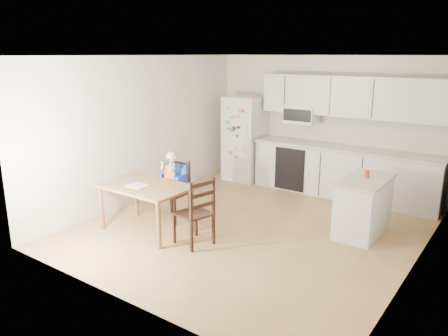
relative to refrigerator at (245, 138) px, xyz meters
name	(u,v)px	position (x,y,z in m)	size (l,w,h in m)	color
room	(271,141)	(1.55, -1.67, 0.40)	(4.52, 5.01, 2.51)	#9C6C43
refrigerator	(245,138)	(0.00, 0.00, 0.00)	(0.72, 0.70, 1.70)	silver
kitchen_run	(344,149)	(2.05, 0.09, 0.03)	(3.37, 0.62, 2.15)	silver
kitchen_island	(364,206)	(2.94, -1.39, -0.44)	(0.58, 1.11, 0.82)	silver
red_cup	(367,174)	(2.92, -1.33, 0.02)	(0.08, 0.08, 0.10)	#BE4C20
dining_table	(146,191)	(0.34, -3.16, -0.24)	(1.31, 0.84, 0.70)	brown
napkin	(138,186)	(0.30, -3.26, -0.14)	(0.28, 0.24, 0.01)	#ABABAF
toddler_spoon	(130,178)	(-0.08, -3.07, -0.14)	(0.02, 0.02, 0.12)	blue
chair_booster	(174,178)	(0.34, -2.55, -0.19)	(0.43, 0.43, 1.09)	black
chair_side	(198,208)	(1.29, -3.13, -0.31)	(0.50, 0.50, 0.95)	black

